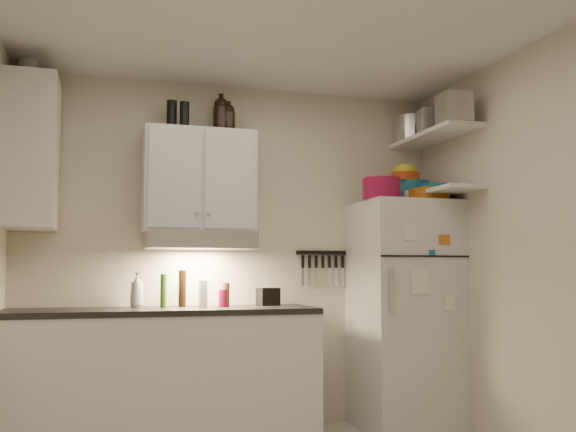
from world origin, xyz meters
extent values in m
cube|color=silver|center=(0.00, 0.00, 2.61)|extent=(3.20, 3.00, 0.02)
cube|color=beige|center=(0.00, 1.51, 1.30)|extent=(3.20, 0.02, 2.60)
cube|color=beige|center=(1.61, 0.00, 1.30)|extent=(0.02, 3.00, 2.60)
cube|color=white|center=(-0.55, 1.20, 0.44)|extent=(2.10, 0.60, 0.88)
cube|color=black|center=(-0.55, 1.20, 0.90)|extent=(2.10, 0.62, 0.04)
cube|color=white|center=(-0.30, 1.33, 1.83)|extent=(0.80, 0.33, 0.75)
cube|color=white|center=(-1.44, 1.20, 1.95)|extent=(0.33, 0.55, 1.00)
cube|color=silver|center=(-0.30, 1.27, 1.39)|extent=(0.76, 0.46, 0.12)
cube|color=silver|center=(1.25, 1.16, 0.85)|extent=(0.70, 0.68, 1.70)
cube|color=white|center=(1.45, 1.02, 2.20)|extent=(0.30, 0.95, 0.03)
cube|color=white|center=(1.45, 1.02, 1.76)|extent=(0.30, 0.95, 0.03)
cube|color=black|center=(0.70, 1.49, 1.32)|extent=(0.42, 0.02, 0.03)
cylinder|color=maroon|center=(1.03, 1.06, 1.78)|extent=(0.31, 0.31, 0.16)
cube|color=#BC6917|center=(1.39, 1.04, 1.75)|extent=(0.24, 0.29, 0.09)
cylinder|color=silver|center=(1.28, 1.13, 1.74)|extent=(0.07, 0.07, 0.09)
cylinder|color=silver|center=(1.45, 1.37, 2.32)|extent=(0.35, 0.35, 0.22)
cube|color=#AAAAAD|center=(1.39, 0.96, 2.30)|extent=(0.21, 0.19, 0.17)
cube|color=#AAAAAD|center=(1.39, 0.63, 2.32)|extent=(0.23, 0.23, 0.20)
cylinder|color=#17617F|center=(1.39, 1.29, 1.83)|extent=(0.28, 0.28, 0.11)
cylinder|color=#BE3911|center=(1.34, 1.29, 1.92)|extent=(0.22, 0.22, 0.07)
cylinder|color=gold|center=(1.34, 1.29, 1.98)|extent=(0.17, 0.17, 0.06)
cylinder|color=#17617F|center=(1.47, 1.03, 1.80)|extent=(0.27, 0.27, 0.06)
cylinder|color=black|center=(-0.42, 1.30, 2.30)|extent=(0.09, 0.09, 0.20)
cylinder|color=black|center=(-0.50, 1.34, 2.31)|extent=(0.07, 0.07, 0.21)
cylinder|color=silver|center=(-1.48, 1.27, 2.53)|extent=(0.16, 0.16, 0.17)
imported|color=white|center=(-0.73, 1.35, 1.06)|extent=(0.13, 0.13, 0.27)
cylinder|color=brown|center=(-0.11, 1.24, 1.01)|extent=(0.06, 0.06, 0.17)
cylinder|color=#346318|center=(-0.55, 1.25, 1.04)|extent=(0.05, 0.05, 0.23)
cylinder|color=black|center=(-0.41, 1.33, 1.05)|extent=(0.06, 0.06, 0.26)
cylinder|color=silver|center=(-0.28, 1.20, 1.01)|extent=(0.07, 0.07, 0.19)
cylinder|color=maroon|center=(-0.14, 1.23, 0.98)|extent=(0.07, 0.07, 0.12)
cube|color=black|center=(0.22, 1.34, 0.99)|extent=(0.17, 0.14, 0.13)
camera|label=1|loc=(-0.98, -3.29, 1.17)|focal=40.00mm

